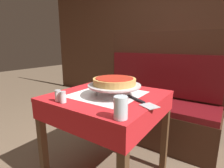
% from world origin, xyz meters
% --- Properties ---
extents(dining_table_front, '(0.78, 0.78, 0.74)m').
position_xyz_m(dining_table_front, '(0.00, 0.00, 0.64)').
color(dining_table_front, red).
rests_on(dining_table_front, ground_plane).
extents(dining_table_rear, '(0.82, 0.82, 0.73)m').
position_xyz_m(dining_table_rear, '(-0.02, 1.60, 0.62)').
color(dining_table_rear, red).
rests_on(dining_table_rear, ground_plane).
extents(booth_bench, '(1.39, 0.52, 1.25)m').
position_xyz_m(booth_bench, '(0.06, 0.87, 0.35)').
color(booth_bench, '#3D2316').
rests_on(booth_bench, ground_plane).
extents(back_wall_panel, '(6.00, 0.04, 2.40)m').
position_xyz_m(back_wall_panel, '(0.00, 2.08, 1.20)').
color(back_wall_panel, '#4C2D1E').
rests_on(back_wall_panel, ground_plane).
extents(pizza_pan_stand, '(0.38, 0.38, 0.09)m').
position_xyz_m(pizza_pan_stand, '(0.07, -0.01, 0.81)').
color(pizza_pan_stand, '#ADADB2').
rests_on(pizza_pan_stand, dining_table_front).
extents(deep_dish_pizza, '(0.31, 0.31, 0.05)m').
position_xyz_m(deep_dish_pizza, '(0.07, -0.01, 0.85)').
color(deep_dish_pizza, tan).
rests_on(deep_dish_pizza, pizza_pan_stand).
extents(pizza_server, '(0.28, 0.18, 0.01)m').
position_xyz_m(pizza_server, '(0.30, -0.04, 0.74)').
color(pizza_server, '#BCBCC1').
rests_on(pizza_server, dining_table_front).
extents(water_glass_near, '(0.07, 0.07, 0.12)m').
position_xyz_m(water_glass_near, '(0.32, -0.33, 0.79)').
color(water_glass_near, silver).
rests_on(water_glass_near, dining_table_front).
extents(salt_shaker, '(0.04, 0.04, 0.08)m').
position_xyz_m(salt_shaker, '(-0.17, -0.33, 0.77)').
color(salt_shaker, silver).
rests_on(salt_shaker, dining_table_front).
extents(pepper_shaker, '(0.04, 0.04, 0.08)m').
position_xyz_m(pepper_shaker, '(-0.12, -0.33, 0.77)').
color(pepper_shaker, silver).
rests_on(pepper_shaker, dining_table_front).
extents(condiment_caddy, '(0.13, 0.13, 0.16)m').
position_xyz_m(condiment_caddy, '(-0.01, 1.49, 0.77)').
color(condiment_caddy, black).
rests_on(condiment_caddy, dining_table_rear).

